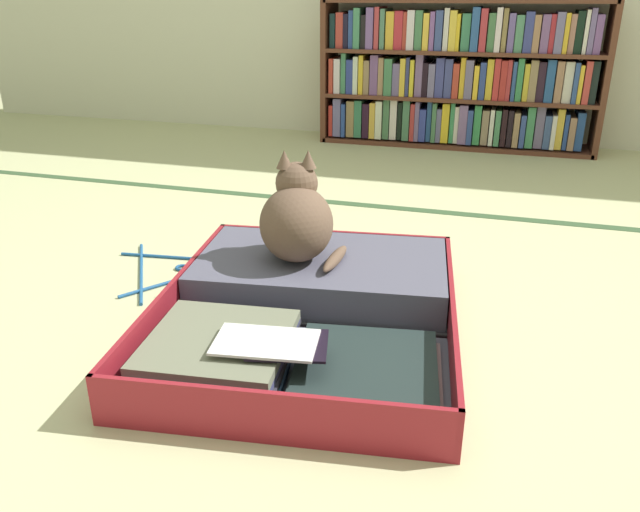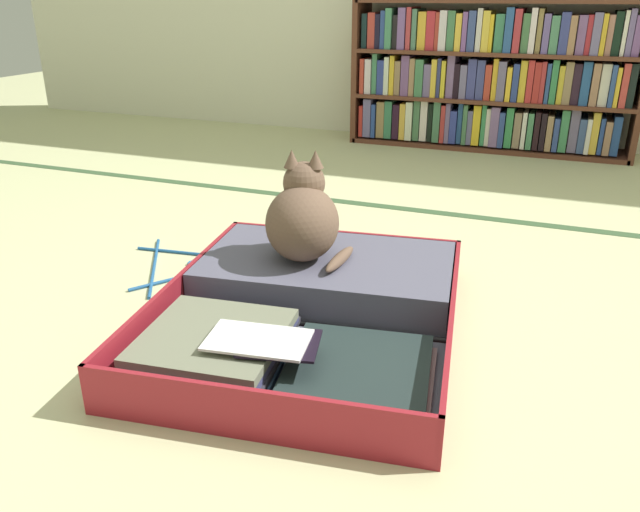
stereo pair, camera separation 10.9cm
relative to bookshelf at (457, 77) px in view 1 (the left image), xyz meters
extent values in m
plane|color=#C1C28F|center=(-0.01, -2.25, -0.38)|extent=(10.00, 10.00, 0.00)
cube|color=#375332|center=(-0.01, -1.20, -0.37)|extent=(4.80, 0.05, 0.00)
cube|color=brown|center=(-0.72, 0.00, 0.01)|extent=(0.03, 0.27, 0.77)
cube|color=brown|center=(0.74, 0.00, 0.01)|extent=(0.03, 0.27, 0.77)
cube|color=brown|center=(0.01, 0.00, 0.38)|extent=(1.46, 0.27, 0.02)
cube|color=brown|center=(0.01, 0.00, -0.36)|extent=(1.46, 0.27, 0.02)
cube|color=brown|center=(0.01, 0.00, -0.11)|extent=(1.43, 0.27, 0.02)
cube|color=red|center=(-0.68, 0.00, -0.26)|extent=(0.02, 0.23, 0.17)
cube|color=slate|center=(-0.65, -0.01, -0.24)|extent=(0.04, 0.23, 0.21)
cube|color=#274391|center=(-0.61, -0.01, -0.25)|extent=(0.02, 0.23, 0.18)
cube|color=#93774B|center=(-0.57, 0.00, -0.24)|extent=(0.04, 0.23, 0.20)
cube|color=#357654|center=(-0.52, 0.00, -0.24)|extent=(0.04, 0.23, 0.21)
cube|color=#2A1528|center=(-0.48, 0.00, -0.25)|extent=(0.04, 0.23, 0.19)
cube|color=gold|center=(-0.44, -0.01, -0.24)|extent=(0.03, 0.23, 0.20)
cube|color=silver|center=(-0.40, -0.01, -0.24)|extent=(0.04, 0.23, 0.21)
cube|color=#45744D|center=(-0.36, 0.00, -0.23)|extent=(0.03, 0.23, 0.22)
cube|color=silver|center=(-0.32, 0.00, -0.23)|extent=(0.04, 0.23, 0.22)
cube|color=black|center=(-0.29, 0.01, -0.24)|extent=(0.02, 0.23, 0.21)
cube|color=#437452|center=(-0.25, 0.00, -0.23)|extent=(0.04, 0.23, 0.22)
cube|color=#AB3031|center=(-0.22, -0.01, -0.24)|extent=(0.02, 0.23, 0.20)
cube|color=slate|center=(-0.19, -0.01, -0.23)|extent=(0.02, 0.23, 0.21)
cube|color=#323D95|center=(-0.16, 0.00, -0.25)|extent=(0.04, 0.23, 0.18)
cube|color=#274D88|center=(-0.13, 0.01, -0.23)|extent=(0.02, 0.23, 0.22)
cube|color=#44734D|center=(-0.10, -0.01, -0.24)|extent=(0.02, 0.23, 0.21)
cube|color=slate|center=(-0.07, 0.00, -0.25)|extent=(0.03, 0.23, 0.18)
cube|color=yellow|center=(-0.04, 0.00, -0.24)|extent=(0.04, 0.23, 0.21)
cube|color=#388A55|center=(0.00, 0.00, -0.23)|extent=(0.02, 0.23, 0.21)
cube|color=silver|center=(0.02, 0.01, -0.24)|extent=(0.02, 0.23, 0.20)
cube|color=slate|center=(0.06, -0.01, -0.24)|extent=(0.04, 0.23, 0.21)
cube|color=#2F468B|center=(0.10, -0.01, -0.25)|extent=(0.03, 0.23, 0.18)
cube|color=#368B4E|center=(0.13, 0.00, -0.24)|extent=(0.04, 0.23, 0.21)
cube|color=#947C61|center=(0.18, 0.01, -0.25)|extent=(0.04, 0.23, 0.19)
cube|color=silver|center=(0.21, 0.00, -0.25)|extent=(0.02, 0.23, 0.19)
cube|color=#46855A|center=(0.24, 0.00, -0.25)|extent=(0.03, 0.23, 0.19)
cube|color=black|center=(0.27, 0.00, -0.24)|extent=(0.03, 0.23, 0.20)
cube|color=black|center=(0.31, 0.00, -0.25)|extent=(0.03, 0.23, 0.19)
cube|color=#9F7C57|center=(0.34, -0.01, -0.25)|extent=(0.03, 0.23, 0.18)
cube|color=#32488C|center=(0.37, -0.01, -0.26)|extent=(0.03, 0.23, 0.17)
cube|color=#3F8757|center=(0.41, 0.00, -0.23)|extent=(0.04, 0.23, 0.21)
cube|color=slate|center=(0.45, 0.01, -0.23)|extent=(0.04, 0.23, 0.22)
cube|color=#3A5284|center=(0.49, 0.00, -0.26)|extent=(0.03, 0.23, 0.17)
cube|color=silver|center=(0.52, -0.01, -0.25)|extent=(0.02, 0.23, 0.18)
cube|color=gold|center=(0.55, 0.01, -0.24)|extent=(0.03, 0.23, 0.21)
cube|color=#2A4890|center=(0.59, 0.01, -0.25)|extent=(0.02, 0.23, 0.18)
cube|color=#987057|center=(0.62, 0.00, -0.26)|extent=(0.03, 0.23, 0.17)
cube|color=navy|center=(0.65, 0.01, -0.24)|extent=(0.04, 0.23, 0.20)
cube|color=brown|center=(0.01, 0.00, 0.13)|extent=(1.43, 0.27, 0.02)
cube|color=#B63629|center=(-0.68, -0.01, -0.01)|extent=(0.02, 0.23, 0.19)
cube|color=silver|center=(-0.65, -0.01, -0.01)|extent=(0.03, 0.23, 0.19)
cube|color=#44885F|center=(-0.61, 0.01, 0.01)|extent=(0.03, 0.23, 0.22)
cube|color=navy|center=(-0.58, 0.00, -0.01)|extent=(0.04, 0.23, 0.18)
cube|color=silver|center=(-0.54, 0.00, 0.00)|extent=(0.03, 0.23, 0.20)
cube|color=gold|center=(-0.51, 0.00, 0.00)|extent=(0.02, 0.23, 0.21)
cube|color=#917451|center=(-0.48, 0.01, -0.01)|extent=(0.03, 0.23, 0.18)
cube|color=#714D82|center=(-0.44, 0.00, 0.00)|extent=(0.04, 0.23, 0.21)
cube|color=#9F7856|center=(-0.40, 0.00, 0.00)|extent=(0.03, 0.23, 0.20)
cube|color=#3E764E|center=(-0.36, -0.01, 0.00)|extent=(0.04, 0.23, 0.19)
cube|color=slate|center=(-0.32, 0.00, -0.02)|extent=(0.04, 0.23, 0.17)
cube|color=gold|center=(-0.28, -0.01, 0.00)|extent=(0.03, 0.23, 0.20)
cube|color=#373E7F|center=(-0.26, 0.01, 0.00)|extent=(0.02, 0.23, 0.20)
cube|color=gold|center=(-0.23, 0.00, -0.01)|extent=(0.02, 0.23, 0.19)
cube|color=slate|center=(-0.20, 0.01, 0.01)|extent=(0.04, 0.23, 0.22)
cube|color=black|center=(-0.16, 0.01, -0.01)|extent=(0.03, 0.23, 0.18)
cube|color=slate|center=(-0.13, 0.00, -0.01)|extent=(0.03, 0.23, 0.17)
cube|color=#3E4289|center=(-0.08, 0.01, 0.00)|extent=(0.04, 0.23, 0.20)
cube|color=#3C4284|center=(-0.04, 0.01, 0.00)|extent=(0.04, 0.23, 0.20)
cube|color=#B93C2D|center=(0.00, 0.00, -0.01)|extent=(0.03, 0.23, 0.18)
cube|color=gold|center=(0.04, 0.00, 0.00)|extent=(0.03, 0.23, 0.21)
cube|color=slate|center=(0.07, -0.01, 0.00)|extent=(0.04, 0.23, 0.20)
cube|color=yellow|center=(0.11, -0.01, -0.02)|extent=(0.02, 0.23, 0.17)
cube|color=navy|center=(0.14, -0.01, -0.01)|extent=(0.03, 0.23, 0.19)
cube|color=gold|center=(0.17, 0.00, 0.00)|extent=(0.03, 0.23, 0.21)
cube|color=red|center=(0.21, -0.01, 0.00)|extent=(0.03, 0.23, 0.21)
cube|color=#AD2C29|center=(0.24, 0.00, 0.00)|extent=(0.03, 0.23, 0.20)
cube|color=#AF3134|center=(0.27, 0.00, 0.00)|extent=(0.02, 0.23, 0.20)
cube|color=navy|center=(0.30, -0.01, 0.00)|extent=(0.02, 0.23, 0.20)
cube|color=#34804C|center=(0.33, 0.00, 0.01)|extent=(0.03, 0.23, 0.21)
cube|color=gold|center=(0.36, 0.01, -0.01)|extent=(0.03, 0.23, 0.19)
cube|color=#927855|center=(0.39, 0.00, 0.00)|extent=(0.04, 0.23, 0.21)
cube|color=#2A1A29|center=(0.43, 0.01, 0.00)|extent=(0.04, 0.23, 0.20)
cube|color=#26508A|center=(0.47, 0.00, 0.00)|extent=(0.04, 0.23, 0.21)
cube|color=#9F7255|center=(0.52, -0.01, 0.00)|extent=(0.03, 0.23, 0.21)
cube|color=silver|center=(0.56, 0.01, 0.00)|extent=(0.04, 0.23, 0.20)
cube|color=#304C8A|center=(0.60, -0.01, 0.00)|extent=(0.02, 0.23, 0.20)
cube|color=yellow|center=(0.62, 0.00, -0.01)|extent=(0.02, 0.23, 0.19)
cube|color=#C23F3A|center=(0.65, -0.01, 0.00)|extent=(0.03, 0.23, 0.21)
cube|color=black|center=(0.68, 0.00, 0.00)|extent=(0.03, 0.23, 0.21)
cube|color=#13282B|center=(-0.68, 0.01, 0.23)|extent=(0.03, 0.23, 0.18)
cube|color=#B53932|center=(-0.64, 0.01, 0.23)|extent=(0.04, 0.23, 0.18)
cube|color=black|center=(-0.60, 0.00, 0.23)|extent=(0.03, 0.23, 0.18)
cube|color=#2A448A|center=(-0.58, 0.00, 0.24)|extent=(0.02, 0.23, 0.19)
cube|color=#42825F|center=(-0.54, -0.01, 0.24)|extent=(0.03, 0.23, 0.21)
cube|color=black|center=(-0.51, 0.01, 0.23)|extent=(0.03, 0.23, 0.17)
cube|color=#745394|center=(-0.47, -0.01, 0.24)|extent=(0.04, 0.23, 0.21)
cube|color=#B1383F|center=(-0.43, 0.00, 0.25)|extent=(0.02, 0.23, 0.21)
cube|color=#4A7760|center=(-0.40, 0.00, 0.24)|extent=(0.02, 0.23, 0.20)
cube|color=gold|center=(-0.36, 0.01, 0.24)|extent=(0.04, 0.23, 0.19)
cube|color=#BD2C37|center=(-0.32, 0.01, 0.24)|extent=(0.04, 0.23, 0.19)
cube|color=#B0392E|center=(-0.28, 0.01, 0.23)|extent=(0.02, 0.23, 0.19)
cube|color=silver|center=(-0.25, 0.00, 0.24)|extent=(0.04, 0.23, 0.20)
cube|color=#457C53|center=(-0.21, 0.01, 0.24)|extent=(0.04, 0.23, 0.20)
cube|color=yellow|center=(-0.17, 0.00, 0.23)|extent=(0.03, 0.23, 0.18)
cube|color=#7C5198|center=(-0.14, -0.01, 0.24)|extent=(0.02, 0.23, 0.19)
cube|color=#394987|center=(-0.10, 0.00, 0.24)|extent=(0.04, 0.23, 0.20)
cube|color=silver|center=(-0.07, 0.00, 0.24)|extent=(0.03, 0.23, 0.21)
cube|color=gold|center=(-0.03, -0.01, 0.24)|extent=(0.03, 0.23, 0.20)
cube|color=yellow|center=(0.00, 0.00, 0.23)|extent=(0.02, 0.23, 0.18)
cube|color=#3B7E5B|center=(0.03, 0.01, 0.23)|extent=(0.04, 0.23, 0.18)
cube|color=#2B5291|center=(0.08, -0.01, 0.25)|extent=(0.04, 0.23, 0.22)
cube|color=#B1313B|center=(0.12, -0.01, 0.24)|extent=(0.03, 0.23, 0.21)
cube|color=#497F50|center=(0.16, 0.01, 0.23)|extent=(0.04, 0.23, 0.19)
cube|color=silver|center=(0.19, -0.01, 0.25)|extent=(0.03, 0.23, 0.21)
cube|color=#977F4A|center=(0.22, 0.01, 0.24)|extent=(0.02, 0.23, 0.21)
cube|color=#675598|center=(0.26, 0.00, 0.23)|extent=(0.03, 0.23, 0.19)
cube|color=#4A8161|center=(0.30, 0.00, 0.23)|extent=(0.04, 0.23, 0.18)
cube|color=navy|center=(0.34, -0.01, 0.24)|extent=(0.04, 0.23, 0.20)
cube|color=#A17352|center=(0.38, -0.01, 0.23)|extent=(0.03, 0.23, 0.18)
cube|color=slate|center=(0.42, 0.00, 0.23)|extent=(0.04, 0.23, 0.18)
cube|color=#BE2E38|center=(0.45, 0.01, 0.23)|extent=(0.02, 0.23, 0.18)
cube|color=slate|center=(0.49, -0.01, 0.24)|extent=(0.04, 0.23, 0.20)
cube|color=gold|center=(0.52, -0.01, 0.24)|extent=(0.02, 0.23, 0.19)
cube|color=#A57163|center=(0.55, 0.00, 0.23)|extent=(0.03, 0.23, 0.19)
cube|color=black|center=(0.58, 0.01, 0.24)|extent=(0.03, 0.23, 0.20)
cube|color=silver|center=(0.61, 0.01, 0.24)|extent=(0.02, 0.23, 0.21)
cube|color=slate|center=(0.64, 0.00, 0.25)|extent=(0.03, 0.23, 0.21)
cube|color=#77508F|center=(0.67, 0.01, 0.23)|extent=(0.03, 0.23, 0.19)
cube|color=maroon|center=(-0.11, -2.47, -0.37)|extent=(0.77, 0.53, 0.01)
cube|color=maroon|center=(-0.08, -2.68, -0.32)|extent=(0.71, 0.11, 0.12)
cube|color=maroon|center=(-0.46, -2.51, -0.32)|extent=(0.07, 0.43, 0.12)
cube|color=maroon|center=(0.24, -2.42, -0.32)|extent=(0.07, 0.43, 0.12)
cube|color=#4C5160|center=(-0.11, -2.47, -0.36)|extent=(0.74, 0.50, 0.01)
cube|color=maroon|center=(-0.17, -2.03, -0.37)|extent=(0.77, 0.53, 0.01)
cube|color=maroon|center=(-0.20, -1.82, -0.32)|extent=(0.71, 0.11, 0.12)
cube|color=maroon|center=(-0.52, -2.08, -0.32)|extent=(0.07, 0.43, 0.12)
cube|color=maroon|center=(0.18, -1.99, -0.32)|extent=(0.07, 0.43, 0.12)
cube|color=#4C5160|center=(-0.17, -2.03, -0.36)|extent=(0.74, 0.50, 0.01)
cylinder|color=black|center=(-0.14, -2.25, -0.36)|extent=(0.69, 0.11, 0.02)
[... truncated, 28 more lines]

